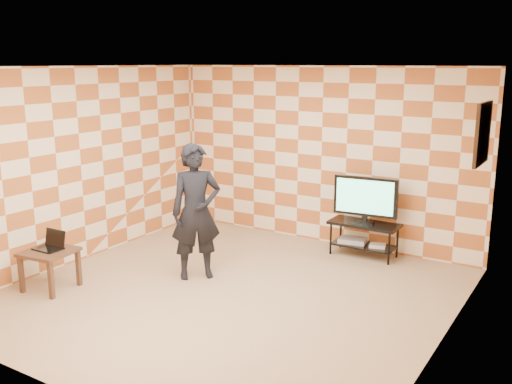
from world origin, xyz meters
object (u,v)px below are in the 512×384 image
side_table (49,257)px  person (196,212)px  tv_stand (364,232)px  tv (365,198)px

side_table → person: person is taller
tv_stand → person: bearing=-128.7°
tv_stand → person: size_ratio=0.57×
tv → side_table: bearing=-131.4°
side_table → tv_stand: bearing=48.6°
tv → person: bearing=-128.7°
tv_stand → tv: tv is taller
tv_stand → person: 2.52m
person → tv_stand: bearing=4.5°
tv_stand → side_table: 4.28m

